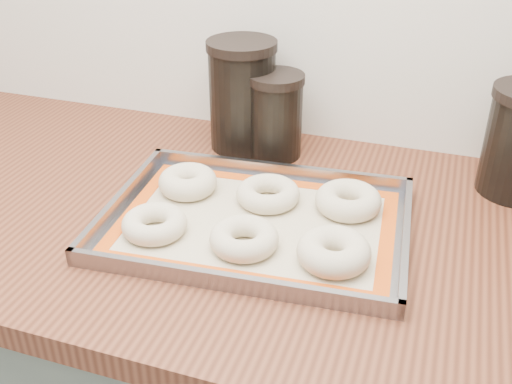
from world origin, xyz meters
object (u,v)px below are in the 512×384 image
(bagel_front_left, at_px, (154,224))
(canister_left, at_px, (242,95))
(bagel_back_mid, at_px, (268,194))
(bagel_front_right, at_px, (334,252))
(baking_tray, at_px, (256,222))
(bagel_front_mid, at_px, (244,238))
(bagel_back_left, at_px, (188,182))
(canister_mid, at_px, (276,115))
(bagel_back_right, at_px, (348,200))

(bagel_front_left, height_order, canister_left, canister_left)
(bagel_back_mid, relative_size, canister_left, 0.50)
(bagel_front_right, bearing_deg, baking_tray, 155.25)
(bagel_front_mid, distance_m, bagel_back_left, 0.19)
(canister_left, relative_size, canister_mid, 1.31)
(bagel_front_mid, height_order, bagel_front_right, bagel_front_right)
(bagel_front_left, relative_size, bagel_front_mid, 0.98)
(bagel_back_left, relative_size, bagel_back_mid, 0.95)
(bagel_front_mid, height_order, bagel_back_mid, bagel_front_mid)
(bagel_front_right, distance_m, bagel_back_right, 0.14)
(bagel_front_right, bearing_deg, bagel_front_mid, -177.24)
(bagel_front_left, relative_size, canister_mid, 0.62)
(canister_left, bearing_deg, bagel_front_mid, -69.92)
(canister_left, bearing_deg, bagel_back_right, -36.57)
(bagel_front_mid, height_order, canister_left, canister_left)
(bagel_front_right, bearing_deg, bagel_back_mid, 136.88)
(baking_tray, bearing_deg, bagel_back_left, 158.31)
(bagel_front_mid, xyz_separation_m, bagel_front_right, (0.13, 0.01, 0.00))
(baking_tray, height_order, bagel_back_right, bagel_back_right)
(bagel_front_left, distance_m, bagel_back_right, 0.30)
(bagel_front_left, relative_size, bagel_back_mid, 0.95)
(baking_tray, height_order, bagel_front_right, bagel_front_right)
(bagel_back_left, bearing_deg, bagel_back_mid, 4.08)
(bagel_front_mid, bearing_deg, canister_left, 110.08)
(bagel_front_mid, bearing_deg, bagel_front_left, -177.61)
(baking_tray, xyz_separation_m, bagel_back_right, (0.13, 0.08, 0.02))
(canister_mid, bearing_deg, bagel_back_right, -43.56)
(bagel_back_mid, xyz_separation_m, canister_mid, (-0.04, 0.18, 0.06))
(bagel_front_right, xyz_separation_m, canister_mid, (-0.18, 0.31, 0.06))
(bagel_front_mid, height_order, bagel_back_right, bagel_back_right)
(canister_mid, bearing_deg, bagel_back_mid, -76.41)
(bagel_back_right, bearing_deg, canister_left, 143.43)
(baking_tray, relative_size, bagel_back_left, 4.97)
(canister_left, bearing_deg, bagel_front_left, -93.29)
(bagel_back_left, distance_m, canister_mid, 0.22)
(bagel_front_mid, bearing_deg, bagel_front_right, 2.76)
(bagel_front_right, xyz_separation_m, bagel_back_mid, (-0.14, 0.13, -0.00))
(bagel_front_left, height_order, bagel_front_right, bagel_front_right)
(canister_mid, bearing_deg, bagel_front_right, -59.73)
(bagel_front_left, distance_m, bagel_back_left, 0.13)
(bagel_front_left, xyz_separation_m, canister_mid, (0.09, 0.32, 0.06))
(bagel_back_mid, bearing_deg, bagel_front_left, -133.88)
(bagel_front_mid, bearing_deg, canister_mid, 99.03)
(bagel_front_left, distance_m, bagel_back_mid, 0.19)
(baking_tray, bearing_deg, canister_left, 113.84)
(bagel_front_right, relative_size, canister_left, 0.50)
(bagel_front_mid, height_order, bagel_back_left, bagel_back_left)
(baking_tray, relative_size, canister_left, 2.34)
(bagel_front_left, xyz_separation_m, bagel_front_right, (0.27, 0.01, 0.00))
(baking_tray, height_order, bagel_back_left, bagel_back_left)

